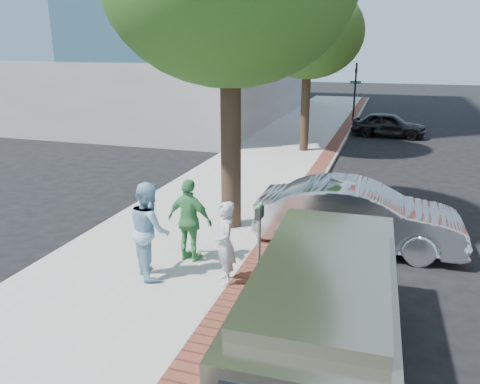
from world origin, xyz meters
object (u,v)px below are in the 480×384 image
at_px(sedan_silver, 358,215).
at_px(person_green, 190,220).
at_px(parking_meter, 259,222).
at_px(van, 324,305).
at_px(person_gray, 225,243).
at_px(person_officer, 149,229).
at_px(bg_car, 389,125).

bearing_deg(sedan_silver, person_green, 121.83).
distance_m(parking_meter, person_green, 1.57).
height_order(parking_meter, person_green, person_green).
height_order(sedan_silver, van, van).
distance_m(person_gray, van, 2.81).
distance_m(person_officer, van, 4.13).
relative_size(parking_meter, sedan_silver, 0.30).
relative_size(person_officer, person_green, 1.07).
bearing_deg(person_officer, van, -155.68).
bearing_deg(van, sedan_silver, 86.46).
bearing_deg(person_officer, parking_meter, -107.89).
distance_m(parking_meter, bg_car, 18.13).
bearing_deg(person_officer, sedan_silver, -93.68).
xyz_separation_m(person_green, van, (3.28, -2.54, -0.06)).
bearing_deg(sedan_silver, person_officer, 127.28).
xyz_separation_m(person_gray, van, (2.19, -1.76, 0.02)).
bearing_deg(person_green, person_gray, 153.80).
relative_size(person_green, van, 0.36).
xyz_separation_m(person_green, sedan_silver, (3.44, 2.25, -0.28)).
height_order(parking_meter, sedan_silver, parking_meter).
bearing_deg(sedan_silver, parking_meter, 138.35).
height_order(person_green, van, person_green).
bearing_deg(sedan_silver, bg_car, -3.08).
bearing_deg(person_green, parking_meter, -169.44).
relative_size(person_green, bg_car, 0.47).
distance_m(parking_meter, van, 3.10).
distance_m(parking_meter, person_gray, 0.96).
xyz_separation_m(person_officer, bg_car, (4.42, 18.90, -0.48)).
height_order(person_officer, bg_car, person_officer).
height_order(person_officer, sedan_silver, person_officer).
bearing_deg(parking_meter, person_officer, -155.61).
bearing_deg(parking_meter, sedan_silver, 49.67).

